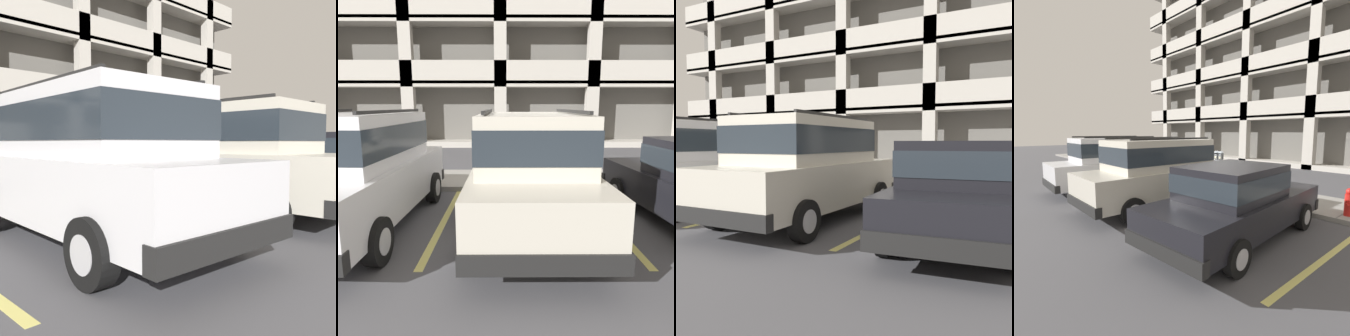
# 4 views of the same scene
# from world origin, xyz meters

# --- Properties ---
(ground_plane) EXTENTS (80.00, 80.00, 0.10)m
(ground_plane) POSITION_xyz_m (0.00, 0.00, -0.05)
(ground_plane) COLOR #4C4C51
(sidewalk) EXTENTS (40.00, 2.20, 0.12)m
(sidewalk) POSITION_xyz_m (0.00, 1.30, 0.06)
(sidewalk) COLOR gray
(sidewalk) RESTS_ON ground_plane
(parking_stall_lines) EXTENTS (12.32, 4.80, 0.01)m
(parking_stall_lines) POSITION_xyz_m (1.53, -1.40, 0.00)
(parking_stall_lines) COLOR #DBD16B
(parking_stall_lines) RESTS_ON ground_plane
(silver_suv) EXTENTS (2.04, 4.79, 2.03)m
(silver_suv) POSITION_xyz_m (0.01, -2.16, 1.09)
(silver_suv) COLOR beige
(silver_suv) RESTS_ON ground_plane
(red_sedan) EXTENTS (2.16, 4.85, 2.03)m
(red_sedan) POSITION_xyz_m (-2.94, -2.12, 1.09)
(red_sedan) COLOR silver
(red_sedan) RESTS_ON ground_plane
(parking_meter_near) EXTENTS (0.35, 0.12, 1.41)m
(parking_meter_near) POSITION_xyz_m (0.07, 0.35, 1.17)
(parking_meter_near) COLOR #595B60
(parking_meter_near) RESTS_ON sidewalk
(parking_garage) EXTENTS (32.00, 10.00, 16.25)m
(parking_garage) POSITION_xyz_m (-0.59, 14.19, 7.53)
(parking_garage) COLOR #64625C
(parking_garage) RESTS_ON ground_plane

